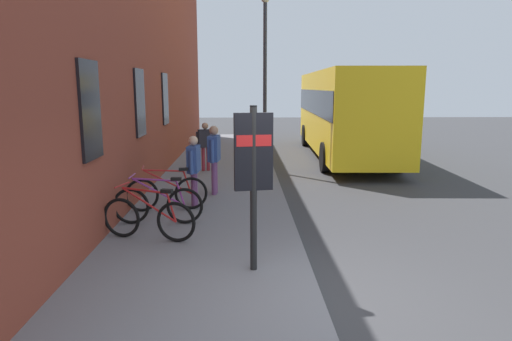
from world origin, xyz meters
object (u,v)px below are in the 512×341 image
bicycle_nearest_sign (149,218)px  pedestrian_crossing_street (205,142)px  pedestrian_near_bus (194,163)px  bicycle_beside_lamp (158,205)px  street_lamp (265,68)px  transit_info_sign (254,163)px  bicycle_far_end (167,193)px  city_bus (344,109)px  pedestrian_by_facade (214,153)px

bicycle_nearest_sign → pedestrian_crossing_street: pedestrian_crossing_street is taller
bicycle_nearest_sign → pedestrian_near_bus: pedestrian_near_bus is taller
bicycle_beside_lamp → street_lamp: street_lamp is taller
pedestrian_near_bus → bicycle_nearest_sign: bearing=166.2°
pedestrian_near_bus → transit_info_sign: bearing=-160.9°
bicycle_far_end → pedestrian_near_bus: 0.88m
city_bus → pedestrian_crossing_street: city_bus is taller
bicycle_far_end → pedestrian_near_bus: (0.37, -0.55, 0.58)m
pedestrian_crossing_street → street_lamp: (0.56, -1.92, 2.31)m
bicycle_nearest_sign → bicycle_far_end: 1.89m
bicycle_far_end → street_lamp: 6.43m
bicycle_nearest_sign → street_lamp: 8.05m
city_bus → pedestrian_near_bus: city_bus is taller
transit_info_sign → city_bus: size_ratio=0.23×
bicycle_beside_lamp → pedestrian_crossing_street: pedestrian_crossing_street is taller
transit_info_sign → street_lamp: street_lamp is taller
bicycle_nearest_sign → pedestrian_by_facade: 3.58m
pedestrian_near_bus → pedestrian_by_facade: 1.20m
bicycle_beside_lamp → pedestrian_by_facade: size_ratio=1.03×
street_lamp → pedestrian_by_facade: bearing=158.9°
pedestrian_crossing_street → street_lamp: bearing=-73.8°
bicycle_beside_lamp → city_bus: city_bus is taller
bicycle_beside_lamp → pedestrian_near_bus: pedestrian_near_bus is taller
transit_info_sign → bicycle_beside_lamp: bearing=38.6°
bicycle_nearest_sign → pedestrian_by_facade: (3.40, -0.94, 0.66)m
bicycle_far_end → pedestrian_crossing_street: size_ratio=1.14×
bicycle_far_end → bicycle_nearest_sign: bearing=179.9°
transit_info_sign → pedestrian_crossing_street: transit_info_sign is taller
pedestrian_by_facade → street_lamp: 4.57m
pedestrian_near_bus → pedestrian_crossing_street: pedestrian_near_bus is taller
transit_info_sign → pedestrian_crossing_street: bearing=9.7°
bicycle_beside_lamp → pedestrian_by_facade: bearing=-20.9°
bicycle_nearest_sign → bicycle_far_end: (1.89, -0.00, 0.00)m
bicycle_nearest_sign → street_lamp: size_ratio=0.31×
pedestrian_by_facade → street_lamp: (3.74, -1.44, 2.21)m
city_bus → pedestrian_crossing_street: (-3.54, 5.22, -0.86)m
pedestrian_near_bus → pedestrian_crossing_street: 4.31m
bicycle_nearest_sign → bicycle_far_end: size_ratio=0.98×
bicycle_beside_lamp → pedestrian_crossing_street: bearing=-4.7°
transit_info_sign → street_lamp: size_ratio=0.43×
bicycle_beside_lamp → pedestrian_crossing_street: (5.65, -0.46, 0.55)m
pedestrian_by_facade → pedestrian_near_bus: bearing=161.3°
transit_info_sign → street_lamp: (8.49, -0.57, 1.66)m
city_bus → pedestrian_near_bus: size_ratio=6.66×
bicycle_beside_lamp → pedestrian_near_bus: (1.34, -0.56, 0.58)m
city_bus → pedestrian_crossing_street: 6.37m
bicycle_nearest_sign → pedestrian_near_bus: 2.40m
bicycle_nearest_sign → pedestrian_near_bus: bearing=-13.8°
city_bus → street_lamp: bearing=132.1°
pedestrian_near_bus → street_lamp: size_ratio=0.29×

